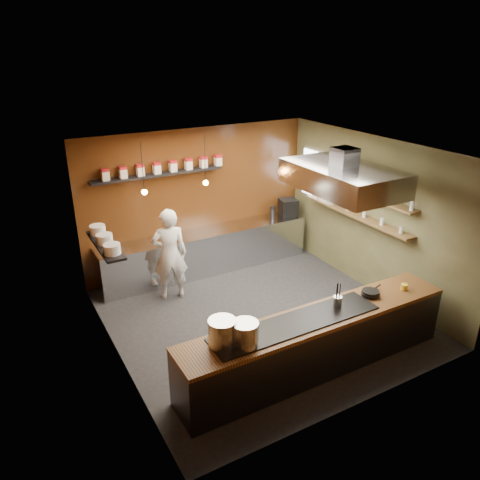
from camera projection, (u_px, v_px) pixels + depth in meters
floor at (260, 318)px, 8.38m from camera, size 5.00×5.00×0.00m
back_wall at (199, 200)px, 9.79m from camera, size 5.00×0.00×5.00m
left_wall at (112, 275)px, 6.66m from camera, size 0.00×5.00×5.00m
right_wall at (373, 216)px, 8.91m from camera, size 0.00×5.00×5.00m
ceiling at (263, 151)px, 7.20m from camera, size 5.00×5.00×0.00m
window_pane at (317, 175)px, 10.10m from camera, size 0.00×1.00×1.00m
prep_counter at (207, 251)px, 9.94m from camera, size 4.60×0.65×0.90m
pass_counter at (317, 342)px, 6.91m from camera, size 4.40×0.72×0.94m
tin_shelf at (158, 175)px, 9.00m from camera, size 2.60×0.26×0.04m
plate_shelf at (105, 245)px, 7.52m from camera, size 0.30×1.40×0.04m
bottle_shelf_upper at (358, 192)px, 8.92m from camera, size 0.26×2.80×0.04m
bottle_shelf_lower at (355, 215)px, 9.10m from camera, size 0.26×2.80×0.04m
extractor_hood at (343, 178)px, 7.66m from camera, size 1.20×2.00×0.72m
pendant_left at (144, 189)px, 8.27m from camera, size 0.10×0.10×0.95m
pendant_right at (206, 180)px, 8.81m from camera, size 0.10×0.10×0.95m
storage_tins at (165, 167)px, 9.02m from camera, size 2.43×0.13×0.22m
plate_stacks at (104, 239)px, 7.48m from camera, size 0.26×1.16×0.16m
bottles at (358, 185)px, 8.86m from camera, size 0.06×2.66×0.24m
wine_glasses at (356, 211)px, 9.07m from camera, size 0.07×2.37×0.13m
stockpot_large at (222, 332)px, 6.00m from camera, size 0.49×0.49×0.36m
stockpot_small at (245, 334)px, 6.00m from camera, size 0.46×0.46×0.33m
utensil_crock at (337, 302)px, 6.90m from camera, size 0.17×0.17×0.17m
frying_pan at (371, 293)px, 7.24m from camera, size 0.44×0.29×0.07m
butter_jar at (404, 287)px, 7.42m from camera, size 0.13×0.13×0.10m
espresso_machine at (288, 207)px, 10.64m from camera, size 0.45×0.43×0.37m
chef at (170, 254)px, 8.72m from camera, size 0.74×0.58×1.80m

